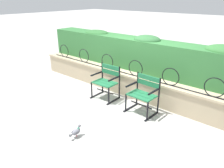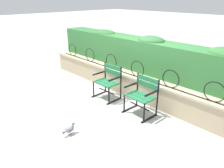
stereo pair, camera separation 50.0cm
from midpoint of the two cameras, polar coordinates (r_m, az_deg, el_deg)
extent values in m
plane|color=#B7B5AF|center=(5.28, -3.29, -5.84)|extent=(60.00, 60.00, 0.00)
cube|color=tan|center=(5.73, 2.39, -0.34)|extent=(6.72, 0.35, 0.56)
cube|color=#CBB58F|center=(5.62, 2.44, 2.50)|extent=(6.72, 0.41, 0.05)
cylinder|color=black|center=(5.55, 1.97, 2.66)|extent=(6.20, 0.02, 0.02)
torus|color=black|center=(7.36, -14.59, 8.54)|extent=(0.42, 0.02, 0.42)
torus|color=black|center=(6.63, -9.70, 7.45)|extent=(0.42, 0.02, 0.42)
torus|color=black|center=(5.96, -3.69, 6.02)|extent=(0.42, 0.02, 0.42)
torus|color=black|center=(5.37, 3.68, 4.18)|extent=(0.42, 0.02, 0.42)
torus|color=black|center=(4.90, 12.60, 1.85)|extent=(0.42, 0.02, 0.42)
torus|color=black|center=(4.59, 23.04, -0.95)|extent=(0.42, 0.02, 0.42)
cube|color=#387A3D|center=(5.88, 5.57, 7.84)|extent=(6.59, 0.66, 0.83)
ellipsoid|color=#357238|center=(6.87, -6.26, 13.49)|extent=(0.81, 0.60, 0.17)
ellipsoid|color=#366E3C|center=(5.71, 6.92, 11.64)|extent=(0.73, 0.60, 0.25)
cube|color=#237547|center=(5.38, -5.57, -0.15)|extent=(0.58, 0.14, 0.03)
cube|color=#237547|center=(5.47, -4.58, 0.28)|extent=(0.58, 0.14, 0.03)
cube|color=#237547|center=(5.56, -3.62, 0.69)|extent=(0.58, 0.14, 0.03)
cube|color=#237547|center=(5.51, -2.99, 4.46)|extent=(0.58, 0.04, 0.11)
cube|color=#237547|center=(5.55, -2.96, 3.09)|extent=(0.58, 0.04, 0.11)
cylinder|color=black|center=(5.46, -0.63, 0.28)|extent=(0.04, 0.04, 0.88)
cylinder|color=black|center=(5.25, -3.60, -3.31)|extent=(0.04, 0.04, 0.44)
cube|color=black|center=(5.47, -2.21, -4.60)|extent=(0.05, 0.52, 0.02)
cube|color=black|center=(5.22, -2.31, 1.35)|extent=(0.05, 0.40, 0.03)
cylinder|color=black|center=(5.82, -5.06, 1.63)|extent=(0.04, 0.04, 0.88)
cylinder|color=black|center=(5.62, -8.00, -1.67)|extent=(0.04, 0.04, 0.44)
cube|color=black|center=(5.83, -6.55, -2.94)|extent=(0.05, 0.52, 0.02)
cube|color=black|center=(5.59, -6.82, 2.69)|extent=(0.05, 0.40, 0.03)
cylinder|color=black|center=(5.56, -4.51, -2.03)|extent=(0.55, 0.04, 0.03)
cube|color=#237547|center=(4.69, 3.97, -3.61)|extent=(0.60, 0.15, 0.03)
cube|color=#237547|center=(4.79, 5.00, -3.08)|extent=(0.60, 0.15, 0.03)
cube|color=#237547|center=(4.89, 5.98, -2.56)|extent=(0.60, 0.15, 0.03)
cube|color=#237547|center=(4.83, 6.88, 1.57)|extent=(0.60, 0.05, 0.11)
cube|color=#237547|center=(4.88, 6.81, 0.08)|extent=(0.60, 0.05, 0.11)
cylinder|color=black|center=(4.82, 9.54, -3.25)|extent=(0.04, 0.04, 0.86)
cylinder|color=black|center=(4.60, 6.39, -7.38)|extent=(0.04, 0.04, 0.44)
cube|color=black|center=(4.84, 7.64, -8.66)|extent=(0.06, 0.52, 0.02)
cube|color=black|center=(4.56, 8.03, -2.10)|extent=(0.05, 0.40, 0.03)
cylinder|color=black|center=(5.13, 4.01, -1.34)|extent=(0.04, 0.04, 0.86)
cylinder|color=black|center=(4.92, 0.81, -5.10)|extent=(0.04, 0.04, 0.44)
cube|color=black|center=(5.15, 2.21, -6.42)|extent=(0.06, 0.52, 0.02)
cube|color=black|center=(4.88, 2.31, -0.16)|extent=(0.05, 0.40, 0.03)
cylinder|color=black|center=(4.90, 4.90, -5.63)|extent=(0.57, 0.05, 0.03)
ellipsoid|color=gray|center=(4.25, -13.01, -12.49)|extent=(0.10, 0.19, 0.11)
cylinder|color=#2D6B56|center=(4.26, -12.34, -11.74)|extent=(0.04, 0.06, 0.06)
sphere|color=slate|center=(4.24, -12.14, -11.00)|extent=(0.06, 0.06, 0.06)
cone|color=black|center=(4.26, -11.80, -10.89)|extent=(0.01, 0.02, 0.01)
cone|color=#595960|center=(4.20, -14.27, -13.18)|extent=(0.06, 0.08, 0.06)
ellipsoid|color=slate|center=(4.27, -13.48, -12.26)|extent=(0.02, 0.14, 0.07)
ellipsoid|color=slate|center=(4.21, -12.76, -12.73)|extent=(0.02, 0.14, 0.07)
cylinder|color=#C6515B|center=(4.31, -12.96, -13.22)|extent=(0.01, 0.01, 0.05)
cylinder|color=#C6515B|center=(4.28, -12.87, -13.53)|extent=(0.01, 0.01, 0.05)
camera|label=1|loc=(0.25, -92.81, -1.16)|focal=34.15mm
camera|label=2|loc=(0.25, 87.19, 1.16)|focal=34.15mm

